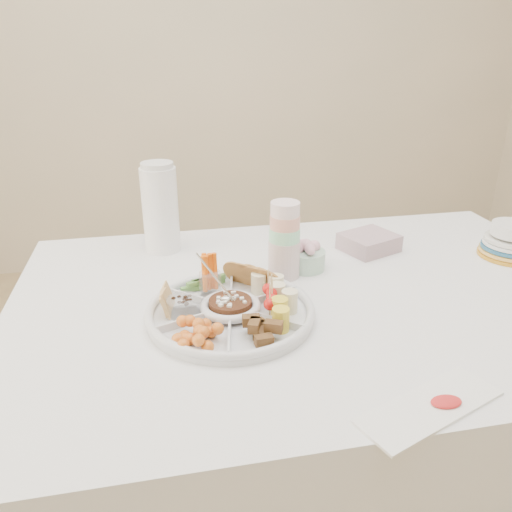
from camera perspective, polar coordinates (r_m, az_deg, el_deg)
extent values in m
plane|color=tan|center=(1.76, 5.71, -26.61)|extent=(4.00, 4.00, 0.00)
cube|color=beige|center=(3.09, -4.87, 23.57)|extent=(4.00, 0.02, 2.70)
cube|color=white|center=(1.49, 6.32, -17.21)|extent=(1.52, 1.02, 0.76)
cylinder|color=silver|center=(1.15, -2.94, -6.07)|extent=(0.49, 0.49, 0.04)
cylinder|color=#3A1E0D|center=(1.14, -2.95, -5.75)|extent=(0.13, 0.13, 0.04)
cylinder|color=#BBBBBB|center=(1.31, 3.28, 2.34)|extent=(0.11, 0.11, 0.23)
cylinder|color=white|center=(1.50, -10.89, 5.56)|extent=(0.13, 0.13, 0.27)
cylinder|color=#9EBEAC|center=(1.38, 5.75, 0.08)|extent=(0.12, 0.12, 0.08)
cube|color=#B3939C|center=(1.54, 12.78, 1.54)|extent=(0.19, 0.18, 0.05)
cylinder|color=yellow|center=(1.63, 27.18, 1.78)|extent=(0.21, 0.21, 0.11)
cube|color=silver|center=(0.95, 19.27, -15.96)|extent=(0.30, 0.19, 0.01)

